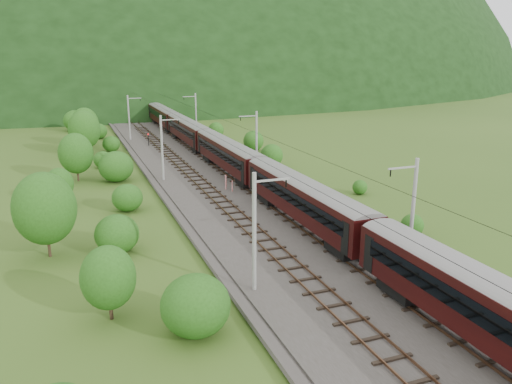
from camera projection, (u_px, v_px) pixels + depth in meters
name	position (u px, v px, depth m)	size (l,w,h in m)	color
ground	(336.00, 279.00, 35.47)	(600.00, 600.00, 0.00)	#36531A
railbed	(280.00, 232.00, 44.43)	(14.00, 220.00, 0.30)	#38332D
track_left	(255.00, 233.00, 43.55)	(2.40, 220.00, 0.27)	brown
track_right	(304.00, 226.00, 45.20)	(2.40, 220.00, 0.27)	brown
catenary_left	(163.00, 146.00, 60.96)	(2.54, 192.28, 8.00)	gray
catenary_right	(256.00, 140.00, 65.16)	(2.54, 192.28, 8.00)	gray
overhead_wires	(281.00, 155.00, 42.56)	(4.83, 198.00, 0.03)	black
mountain_main	(95.00, 83.00, 269.47)	(504.00, 360.00, 244.00)	black
train	(229.00, 150.00, 64.09)	(2.89, 160.77, 5.01)	black
hazard_post_near	(226.00, 182.00, 57.39)	(0.18, 0.18, 1.69)	red
hazard_post_far	(232.00, 186.00, 56.51)	(0.14, 0.14, 1.30)	red
signal	(148.00, 139.00, 84.60)	(0.23, 0.23, 2.04)	black
vegetation_left	(95.00, 183.00, 50.48)	(13.24, 144.91, 6.99)	#245015
vegetation_right	(375.00, 201.00, 49.12)	(6.47, 104.93, 3.00)	#245015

